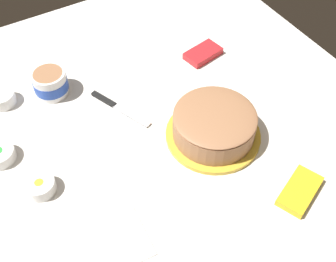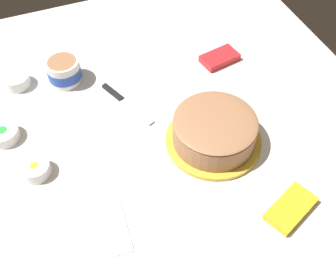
# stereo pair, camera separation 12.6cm
# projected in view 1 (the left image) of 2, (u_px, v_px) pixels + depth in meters

# --- Properties ---
(ground_plane) EXTENTS (1.54, 1.54, 0.00)m
(ground_plane) POSITION_uv_depth(u_px,v_px,m) (144.00, 139.00, 1.28)
(ground_plane) COLOR silver
(frosted_cake) EXTENTS (0.29, 0.29, 0.10)m
(frosted_cake) POSITION_uv_depth(u_px,v_px,m) (214.00, 126.00, 1.25)
(frosted_cake) COLOR gold
(frosted_cake) RESTS_ON ground_plane
(frosting_tub) EXTENTS (0.11, 0.11, 0.08)m
(frosting_tub) POSITION_uv_depth(u_px,v_px,m) (50.00, 83.00, 1.38)
(frosting_tub) COLOR white
(frosting_tub) RESTS_ON ground_plane
(spreading_knife) EXTENTS (0.11, 0.23, 0.01)m
(spreading_knife) POSITION_uv_depth(u_px,v_px,m) (115.00, 106.00, 1.36)
(spreading_knife) COLOR silver
(spreading_knife) RESTS_ON ground_plane
(sprinkle_bowl_yellow) EXTENTS (0.08, 0.08, 0.04)m
(sprinkle_bowl_yellow) POSITION_uv_depth(u_px,v_px,m) (40.00, 186.00, 1.15)
(sprinkle_bowl_yellow) COLOR white
(sprinkle_bowl_yellow) RESTS_ON ground_plane
(sprinkle_bowl_pink) EXTENTS (0.09, 0.09, 0.04)m
(sprinkle_bowl_pink) POSITION_uv_depth(u_px,v_px,m) (1.00, 98.00, 1.36)
(sprinkle_bowl_pink) COLOR white
(sprinkle_bowl_pink) RESTS_ON ground_plane
(candy_box_lower) EXTENTS (0.14, 0.10, 0.03)m
(candy_box_lower) POSITION_uv_depth(u_px,v_px,m) (203.00, 54.00, 1.52)
(candy_box_lower) COLOR red
(candy_box_lower) RESTS_ON ground_plane
(candy_box_upper) EXTENTS (0.16, 0.13, 0.02)m
(candy_box_upper) POSITION_uv_depth(u_px,v_px,m) (300.00, 191.00, 1.15)
(candy_box_upper) COLOR yellow
(candy_box_upper) RESTS_ON ground_plane
(paper_napkin) EXTENTS (0.16, 0.16, 0.01)m
(paper_napkin) POSITION_uv_depth(u_px,v_px,m) (117.00, 241.00, 1.07)
(paper_napkin) COLOR white
(paper_napkin) RESTS_ON ground_plane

